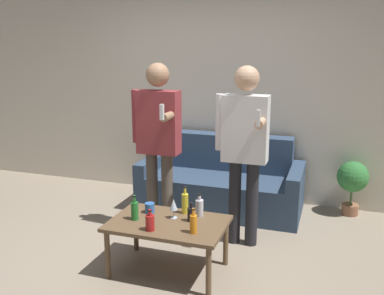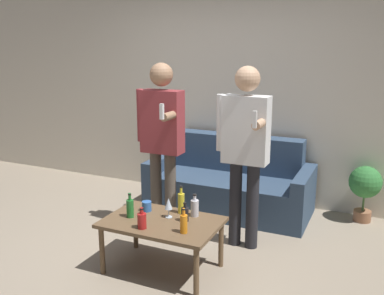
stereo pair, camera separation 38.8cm
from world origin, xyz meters
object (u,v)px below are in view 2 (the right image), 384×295
at_px(person_standing_left, 162,134).
at_px(person_standing_right, 245,143).
at_px(couch, 230,184).
at_px(coffee_table, 162,226).
at_px(bottle_orange, 142,220).

relative_size(person_standing_left, person_standing_right, 1.01).
distance_m(couch, coffee_table, 1.56).
height_order(couch, person_standing_left, person_standing_left).
height_order(coffee_table, person_standing_left, person_standing_left).
bearing_deg(couch, person_standing_left, -117.44).
height_order(bottle_orange, person_standing_right, person_standing_right).
distance_m(coffee_table, bottle_orange, 0.24).
xyz_separation_m(couch, person_standing_right, (0.42, -0.85, 0.71)).
bearing_deg(person_standing_right, coffee_table, -123.33).
distance_m(bottle_orange, person_standing_left, 1.09).
xyz_separation_m(person_standing_left, person_standing_right, (0.86, -0.01, -0.01)).
xyz_separation_m(couch, bottle_orange, (-0.12, -1.76, 0.22)).
relative_size(bottle_orange, person_standing_right, 0.10).
xyz_separation_m(coffee_table, bottle_orange, (-0.07, -0.20, 0.12)).
height_order(couch, coffee_table, couch).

